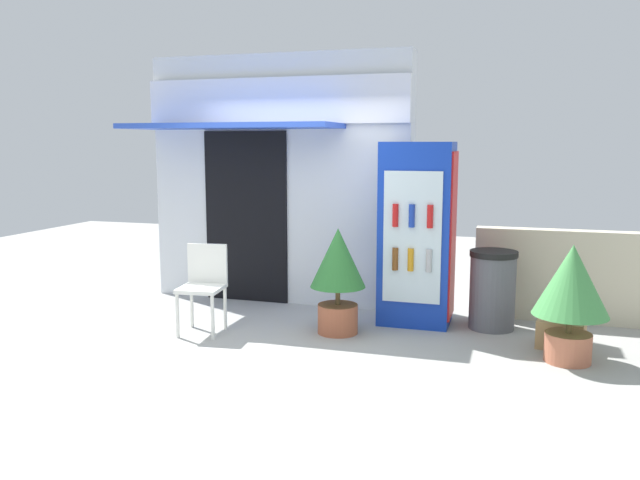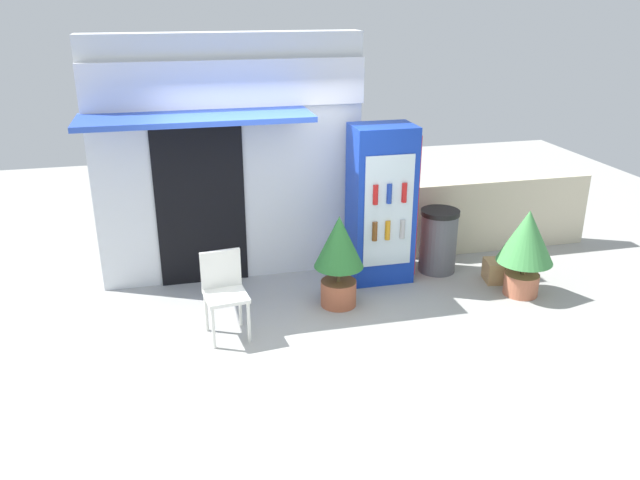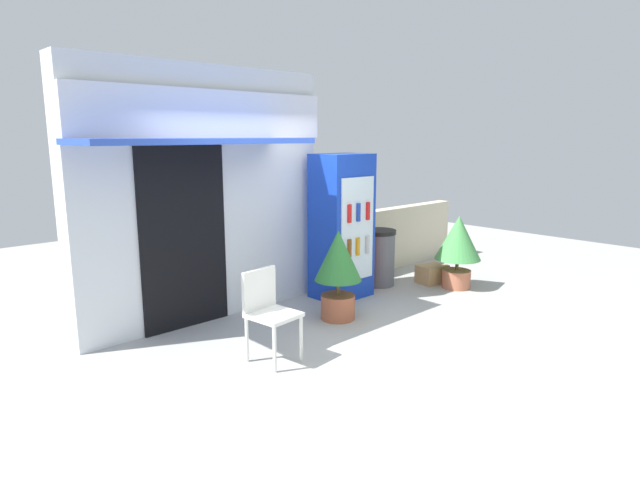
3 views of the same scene
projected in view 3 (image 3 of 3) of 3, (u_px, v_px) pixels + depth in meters
ground at (325, 343)px, 5.77m from camera, size 16.00×16.00×0.00m
storefront_building at (204, 191)px, 6.34m from camera, size 3.31×1.19×3.03m
drink_cooler at (342, 227)px, 7.28m from camera, size 0.78×0.63×1.98m
plastic_chair at (268, 307)px, 5.27m from camera, size 0.48×0.49×0.92m
potted_plant_near_shop at (338, 266)px, 6.41m from camera, size 0.57×0.57×1.11m
potted_plant_curbside at (458, 243)px, 7.74m from camera, size 0.67×0.67×1.08m
trash_bin at (379, 257)px, 7.95m from camera, size 0.50×0.50×0.84m
stone_boundary_wall at (398, 237)px, 9.09m from camera, size 2.71×0.21×1.02m
cardboard_box at (432, 274)px, 8.11m from camera, size 0.48×0.39×0.28m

